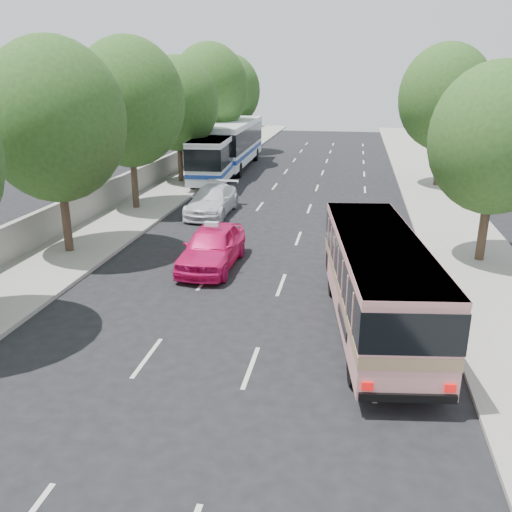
% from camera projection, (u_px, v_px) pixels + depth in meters
% --- Properties ---
extents(ground, '(120.00, 120.00, 0.00)m').
position_uv_depth(ground, '(231.00, 331.00, 16.41)').
color(ground, black).
rests_on(ground, ground).
extents(sidewalk_left, '(4.00, 90.00, 0.15)m').
position_uv_depth(sidewalk_left, '(174.00, 188.00, 36.46)').
color(sidewalk_left, '#9E998E').
rests_on(sidewalk_left, ground).
extents(sidewalk_right, '(4.00, 90.00, 0.12)m').
position_uv_depth(sidewalk_right, '(436.00, 198.00, 33.59)').
color(sidewalk_right, '#9E998E').
rests_on(sidewalk_right, ground).
extents(low_wall, '(0.30, 90.00, 1.50)m').
position_uv_depth(low_wall, '(147.00, 175.00, 36.49)').
color(low_wall, '#9E998E').
rests_on(low_wall, sidewalk_left).
extents(tree_left_b, '(5.70, 5.70, 8.88)m').
position_uv_depth(tree_left_b, '(55.00, 115.00, 21.50)').
color(tree_left_b, '#38281E').
rests_on(tree_left_b, ground).
extents(tree_left_c, '(6.00, 6.00, 9.35)m').
position_uv_depth(tree_left_c, '(129.00, 98.00, 28.89)').
color(tree_left_c, '#38281E').
rests_on(tree_left_c, ground).
extents(tree_left_d, '(5.52, 5.52, 8.60)m').
position_uv_depth(tree_left_d, '(178.00, 101.00, 36.48)').
color(tree_left_d, '#38281E').
rests_on(tree_left_d, ground).
extents(tree_left_e, '(6.30, 6.30, 9.82)m').
position_uv_depth(tree_left_e, '(210.00, 86.00, 43.66)').
color(tree_left_e, '#38281E').
rests_on(tree_left_e, ground).
extents(tree_left_f, '(5.88, 5.88, 9.16)m').
position_uv_depth(tree_left_f, '(230.00, 88.00, 51.29)').
color(tree_left_f, '#38281E').
rests_on(tree_left_f, ground).
extents(tree_right_near, '(5.10, 5.10, 7.95)m').
position_uv_depth(tree_right_near, '(499.00, 134.00, 20.65)').
color(tree_right_near, '#38281E').
rests_on(tree_right_near, ground).
extents(tree_right_far, '(6.00, 6.00, 9.35)m').
position_uv_depth(tree_right_far, '(447.00, 94.00, 35.22)').
color(tree_right_far, '#38281E').
rests_on(tree_right_far, ground).
extents(pink_bus, '(3.51, 9.30, 2.89)m').
position_uv_depth(pink_bus, '(377.00, 274.00, 15.91)').
color(pink_bus, pink).
rests_on(pink_bus, ground).
extents(pink_taxi, '(2.04, 4.96, 1.68)m').
position_uv_depth(pink_taxi, '(212.00, 247.00, 21.59)').
color(pink_taxi, '#E21364').
rests_on(pink_taxi, ground).
extents(white_pickup, '(2.20, 5.26, 1.52)m').
position_uv_depth(white_pickup, '(212.00, 200.00, 29.75)').
color(white_pickup, silver).
rests_on(white_pickup, ground).
extents(tour_coach_front, '(3.13, 11.12, 3.29)m').
position_uv_depth(tour_coach_front, '(218.00, 153.00, 38.87)').
color(tour_coach_front, white).
rests_on(tour_coach_front, ground).
extents(tour_coach_rear, '(2.99, 12.45, 3.71)m').
position_uv_depth(tour_coach_rear, '(234.00, 140.00, 43.92)').
color(tour_coach_rear, white).
rests_on(tour_coach_rear, ground).
extents(taxi_roof_sign, '(0.55, 0.19, 0.18)m').
position_uv_depth(taxi_roof_sign, '(211.00, 224.00, 21.29)').
color(taxi_roof_sign, silver).
rests_on(taxi_roof_sign, pink_taxi).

